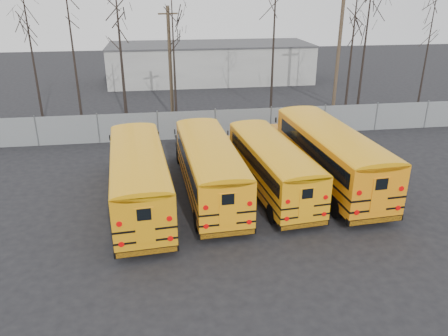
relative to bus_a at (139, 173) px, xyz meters
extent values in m
plane|color=black|center=(4.93, -2.11, -1.77)|extent=(120.00, 120.00, 0.00)
cube|color=gray|center=(4.93, 9.89, -0.77)|extent=(40.00, 0.04, 2.00)
cube|color=#B9B9B4|center=(6.93, 29.89, 0.23)|extent=(22.00, 8.00, 4.00)
cylinder|color=black|center=(-0.83, -3.50, -1.28)|extent=(0.35, 0.99, 0.98)
cylinder|color=black|center=(1.37, -3.33, -1.28)|extent=(0.35, 0.99, 0.98)
cylinder|color=black|center=(-1.48, 4.67, -1.28)|extent=(0.35, 0.99, 0.98)
cylinder|color=black|center=(0.72, 4.84, -1.28)|extent=(0.35, 0.99, 0.98)
cube|color=orange|center=(0.02, -0.25, -0.14)|extent=(3.15, 9.24, 2.29)
cube|color=orange|center=(-0.40, 5.10, -0.80)|extent=(2.32, 1.83, 0.98)
cube|color=black|center=(0.04, -0.45, 0.38)|extent=(3.11, 8.27, 0.68)
cube|color=black|center=(-0.05, 0.57, -0.84)|extent=(3.31, 10.92, 0.09)
cube|color=black|center=(-0.05, 0.57, -0.36)|extent=(3.31, 10.92, 0.09)
cube|color=black|center=(0.37, -4.68, -1.33)|extent=(2.51, 0.41, 0.27)
cube|color=black|center=(-0.46, 5.87, -1.33)|extent=(2.35, 0.38, 0.25)
cube|color=orange|center=(0.38, -4.79, -0.16)|extent=(0.73, 0.10, 1.51)
cylinder|color=#B20505|center=(-0.55, -4.87, -0.84)|extent=(0.22, 0.06, 0.21)
cylinder|color=#B20505|center=(1.30, -4.72, -0.84)|extent=(0.22, 0.06, 0.21)
cylinder|color=#B20505|center=(-0.55, -4.87, 0.03)|extent=(0.22, 0.06, 0.21)
cylinder|color=#B20505|center=(1.30, -4.72, 0.03)|extent=(0.22, 0.06, 0.21)
cylinder|color=black|center=(2.54, -2.62, -1.30)|extent=(0.31, 0.96, 0.95)
cylinder|color=black|center=(4.69, -2.51, -1.30)|extent=(0.31, 0.96, 0.95)
cylinder|color=black|center=(2.14, 5.37, -1.30)|extent=(0.31, 0.96, 0.95)
cylinder|color=black|center=(4.29, 5.48, -1.30)|extent=(0.31, 0.96, 0.95)
cube|color=#FD9C10|center=(3.46, 0.52, -0.18)|extent=(2.81, 8.97, 2.24)
cube|color=#FD9C10|center=(3.20, 5.76, -0.82)|extent=(2.22, 1.72, 0.95)
cube|color=black|center=(3.47, 0.33, 0.32)|extent=(2.81, 8.02, 0.67)
cube|color=black|center=(3.42, 1.33, -0.87)|extent=(2.92, 10.60, 0.09)
cube|color=black|center=(3.42, 1.33, -0.39)|extent=(2.92, 10.60, 0.09)
cube|color=black|center=(3.67, -3.80, -1.34)|extent=(2.45, 0.33, 0.27)
cube|color=black|center=(3.16, 6.52, -1.34)|extent=(2.29, 0.30, 0.25)
cube|color=#FD9C10|center=(3.68, -3.91, -0.20)|extent=(0.72, 0.07, 1.48)
cylinder|color=#B20505|center=(2.77, -3.96, -0.87)|extent=(0.21, 0.05, 0.21)
cylinder|color=#B20505|center=(4.58, -3.87, -0.87)|extent=(0.21, 0.05, 0.21)
cylinder|color=#B20505|center=(2.77, -3.96, -0.01)|extent=(0.21, 0.05, 0.21)
cylinder|color=#B20505|center=(4.58, -3.87, -0.01)|extent=(0.21, 0.05, 0.21)
cylinder|color=black|center=(5.93, -2.50, -1.32)|extent=(0.34, 0.92, 0.90)
cylinder|color=black|center=(7.96, -2.30, -1.32)|extent=(0.34, 0.92, 0.90)
cylinder|color=black|center=(5.17, 5.03, -1.32)|extent=(0.34, 0.92, 0.90)
cylinder|color=black|center=(7.20, 5.24, -1.32)|extent=(0.34, 0.92, 0.90)
cube|color=#F89E10|center=(6.65, 0.52, -0.26)|extent=(3.08, 8.57, 2.12)
cube|color=#F89E10|center=(6.16, 5.45, -0.87)|extent=(2.17, 1.73, 0.90)
cube|color=black|center=(6.67, 0.34, 0.21)|extent=(3.03, 7.67, 0.63)
cube|color=black|center=(6.57, 1.28, -0.92)|extent=(3.26, 10.11, 0.08)
cube|color=black|center=(6.57, 1.28, -0.46)|extent=(3.26, 10.11, 0.08)
cube|color=black|center=(7.06, -3.57, -1.37)|extent=(2.32, 0.43, 0.25)
cube|color=black|center=(6.08, 6.17, -1.37)|extent=(2.17, 0.40, 0.23)
cube|color=#F89E10|center=(7.07, -3.66, -0.28)|extent=(0.68, 0.10, 1.40)
cylinder|color=#B20505|center=(6.22, -3.76, -0.92)|extent=(0.20, 0.06, 0.20)
cylinder|color=#B20505|center=(7.92, -3.59, -0.92)|extent=(0.20, 0.06, 0.20)
cylinder|color=#B20505|center=(6.22, -3.76, -0.10)|extent=(0.20, 0.06, 0.20)
cylinder|color=#B20505|center=(7.92, -3.59, -0.10)|extent=(0.20, 0.06, 0.20)
cylinder|color=black|center=(8.98, -2.43, -1.25)|extent=(0.36, 1.05, 1.04)
cylinder|color=black|center=(11.31, -2.27, -1.25)|extent=(0.36, 1.05, 1.04)
cylinder|color=black|center=(8.38, 6.26, -1.25)|extent=(0.36, 1.05, 1.04)
cylinder|color=black|center=(10.72, 6.42, -1.25)|extent=(0.36, 1.05, 1.04)
cube|color=orange|center=(9.92, 1.01, -0.03)|extent=(3.24, 9.80, 2.44)
cube|color=orange|center=(9.53, 6.70, -0.73)|extent=(2.45, 1.92, 1.04)
cube|color=black|center=(9.93, 0.81, 0.51)|extent=(3.21, 8.77, 0.73)
cube|color=black|center=(9.86, 1.89, -0.79)|extent=(3.39, 11.58, 0.09)
cube|color=black|center=(9.86, 1.89, -0.27)|extent=(3.39, 11.58, 0.09)
cube|color=black|center=(10.24, -3.70, -1.30)|extent=(2.66, 0.41, 0.29)
cube|color=black|center=(9.47, 7.53, -1.30)|extent=(2.50, 0.38, 0.27)
cube|color=orange|center=(10.24, -3.81, -0.06)|extent=(0.78, 0.09, 1.61)
cylinder|color=#B20505|center=(9.26, -3.89, -0.79)|extent=(0.23, 0.06, 0.23)
cylinder|color=#B20505|center=(11.23, -3.75, -0.79)|extent=(0.23, 0.06, 0.23)
cylinder|color=#B20505|center=(9.26, -3.89, 0.15)|extent=(0.23, 0.06, 0.23)
cylinder|color=#B20505|center=(11.23, -3.75, 0.15)|extent=(0.23, 0.06, 0.23)
cylinder|color=#483929|center=(2.13, 15.64, 2.53)|extent=(0.27, 0.27, 8.60)
cube|color=#483929|center=(2.13, 15.64, 6.26)|extent=(1.50, 0.52, 0.11)
cylinder|color=brown|center=(16.46, 16.91, 3.15)|extent=(0.31, 0.31, 9.84)
cone|color=black|center=(-8.05, 15.61, 3.47)|extent=(0.26, 0.26, 10.48)
cone|color=black|center=(-4.46, 12.14, 4.02)|extent=(0.26, 0.26, 11.58)
cone|color=black|center=(-1.56, 15.20, 3.13)|extent=(0.26, 0.26, 9.80)
cone|color=black|center=(2.39, 14.30, 2.81)|extent=(0.26, 0.26, 9.17)
cone|color=black|center=(10.23, 15.00, 4.59)|extent=(0.26, 0.26, 12.73)
cone|color=black|center=(15.14, 11.45, 3.52)|extent=(0.26, 0.26, 10.58)
cone|color=black|center=(17.77, 14.84, 4.29)|extent=(0.26, 0.26, 12.12)
cone|color=black|center=(23.11, 14.57, 2.85)|extent=(0.26, 0.26, 9.25)
camera|label=1|loc=(1.24, -19.35, 8.15)|focal=35.00mm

